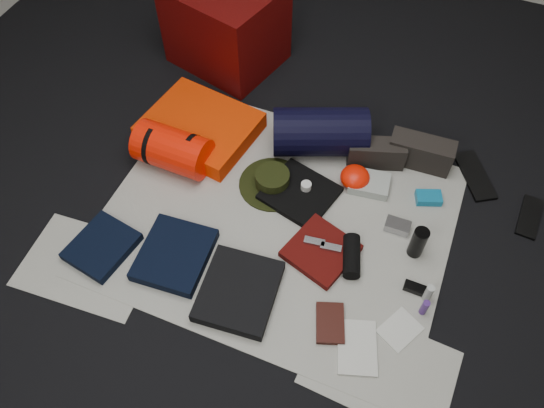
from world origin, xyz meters
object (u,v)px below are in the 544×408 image
at_px(red_cabinet, 226,24).
at_px(stuff_sack, 173,149).
at_px(water_bottle, 418,242).
at_px(navy_duffel, 320,132).
at_px(sleeping_pad, 200,127).
at_px(compact_camera, 397,226).
at_px(paperback_book, 330,323).

xyz_separation_m(red_cabinet, stuff_sack, (0.09, -0.85, -0.13)).
distance_m(red_cabinet, water_bottle, 1.63).
bearing_deg(stuff_sack, navy_duffel, 30.06).
bearing_deg(stuff_sack, sleeping_pad, 82.90).
relative_size(stuff_sack, navy_duffel, 0.77).
distance_m(red_cabinet, sleeping_pad, 0.66).
relative_size(navy_duffel, compact_camera, 4.12).
height_order(stuff_sack, compact_camera, stuff_sack).
distance_m(navy_duffel, compact_camera, 0.62).
bearing_deg(red_cabinet, paperback_book, -36.53).
xyz_separation_m(sleeping_pad, compact_camera, (1.12, -0.19, -0.03)).
relative_size(navy_duffel, paperback_book, 2.65).
bearing_deg(sleeping_pad, water_bottle, -13.15).
bearing_deg(paperback_book, compact_camera, 56.63).
distance_m(red_cabinet, navy_duffel, 0.89).
xyz_separation_m(stuff_sack, water_bottle, (1.26, -0.05, -0.02)).
bearing_deg(compact_camera, navy_duffel, 145.75).
xyz_separation_m(sleeping_pad, stuff_sack, (-0.03, -0.23, 0.06)).
distance_m(stuff_sack, water_bottle, 1.26).
relative_size(sleeping_pad, navy_duffel, 1.16).
height_order(stuff_sack, water_bottle, stuff_sack).
bearing_deg(water_bottle, sleeping_pad, 166.85).
height_order(sleeping_pad, navy_duffel, navy_duffel).
height_order(compact_camera, paperback_book, compact_camera).
distance_m(red_cabinet, stuff_sack, 0.87).
bearing_deg(stuff_sack, paperback_book, -27.57).
bearing_deg(water_bottle, stuff_sack, 177.58).
bearing_deg(water_bottle, paperback_book, -117.22).
distance_m(stuff_sack, navy_duffel, 0.75).
xyz_separation_m(sleeping_pad, navy_duffel, (0.62, 0.14, 0.07)).
bearing_deg(navy_duffel, water_bottle, -57.27).
bearing_deg(sleeping_pad, stuff_sack, -97.10).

